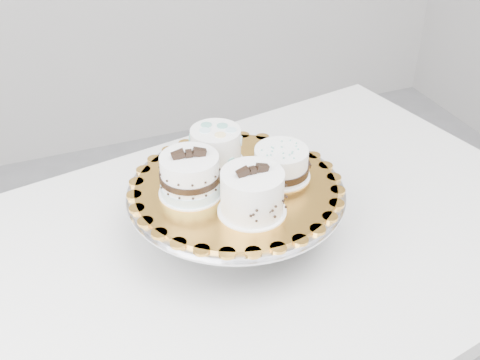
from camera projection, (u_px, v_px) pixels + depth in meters
name	position (u px, v px, depth m)	size (l,w,h in m)	color
table	(260.00, 261.00, 1.23)	(1.38, 1.05, 0.75)	white
cake_stand	(236.00, 203.00, 1.15)	(0.41, 0.41, 0.11)	gray
cake_board	(236.00, 186.00, 1.12)	(0.38, 0.38, 0.01)	orange
cake_swirl	(252.00, 194.00, 1.03)	(0.12, 0.12, 0.10)	white
cake_banded	(190.00, 177.00, 1.08)	(0.12, 0.12, 0.10)	white
cake_dots	(216.00, 146.00, 1.17)	(0.12, 0.12, 0.07)	white
cake_ribbon	(281.00, 164.00, 1.13)	(0.12, 0.11, 0.06)	white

